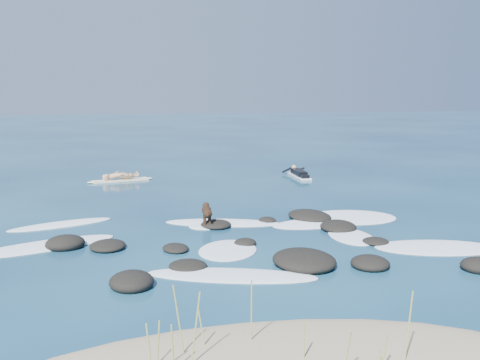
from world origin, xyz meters
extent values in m
plane|color=#0A2642|center=(0.00, 0.00, 0.00)|extent=(160.00, 160.00, 0.00)
cylinder|color=#909B4B|center=(1.46, -8.48, 0.48)|extent=(0.14, 0.04, 0.73)
cylinder|color=#909B4B|center=(-1.57, -7.90, 0.60)|extent=(0.10, 0.10, 0.96)
cylinder|color=#909B4B|center=(-1.04, -7.69, 0.73)|extent=(0.21, 0.13, 1.20)
cylinder|color=#909B4B|center=(-0.86, -7.12, 0.48)|extent=(0.13, 0.06, 0.71)
cylinder|color=#909B4B|center=(0.93, -8.47, 0.56)|extent=(0.05, 0.25, 0.86)
cylinder|color=#909B4B|center=(2.00, -8.16, 0.70)|extent=(0.20, 0.19, 1.15)
cylinder|color=#909B4B|center=(-1.68, -7.75, 0.54)|extent=(0.11, 0.10, 0.84)
cylinder|color=#909B4B|center=(-1.23, -7.31, 0.73)|extent=(0.18, 0.04, 1.20)
cylinder|color=#909B4B|center=(0.52, -7.88, 0.47)|extent=(0.04, 0.06, 0.70)
cylinder|color=#909B4B|center=(-1.36, -7.87, 0.56)|extent=(0.07, 0.14, 0.88)
cylinder|color=#909B4B|center=(-0.09, -7.13, 0.69)|extent=(0.05, 0.11, 1.15)
ellipsoid|color=black|center=(0.60, 0.93, 0.07)|extent=(1.12, 1.13, 0.27)
ellipsoid|color=black|center=(-0.80, -1.26, 0.05)|extent=(0.86, 0.98, 0.20)
ellipsoid|color=black|center=(3.74, 1.34, 0.09)|extent=(1.72, 1.94, 0.36)
ellipsoid|color=black|center=(-2.55, -0.74, 0.07)|extent=(0.95, 1.04, 0.27)
ellipsoid|color=black|center=(-1.94, -3.68, 0.10)|extent=(1.07, 1.16, 0.41)
ellipsoid|color=black|center=(1.08, -1.15, 0.06)|extent=(0.63, 0.60, 0.24)
ellipsoid|color=black|center=(3.60, -3.50, 0.09)|extent=(1.21, 1.23, 0.35)
ellipsoid|color=black|center=(4.16, -0.10, 0.08)|extent=(1.37, 1.50, 0.33)
ellipsoid|color=black|center=(2.11, -3.07, 0.11)|extent=(1.94, 2.04, 0.46)
ellipsoid|color=black|center=(4.61, -1.69, 0.05)|extent=(0.98, 0.97, 0.20)
ellipsoid|color=black|center=(-3.66, -0.41, 0.11)|extent=(1.24, 1.18, 0.43)
ellipsoid|color=black|center=(2.30, 1.20, 0.05)|extent=(0.69, 0.72, 0.21)
ellipsoid|color=black|center=(-0.63, -2.74, 0.06)|extent=(1.19, 1.17, 0.23)
ellipsoid|color=white|center=(4.22, -0.95, 0.01)|extent=(1.20, 1.95, 0.12)
ellipsoid|color=white|center=(-4.25, -0.24, 0.01)|extent=(4.05, 2.50, 0.12)
ellipsoid|color=white|center=(0.28, -3.48, 0.01)|extent=(4.04, 2.09, 0.12)
ellipsoid|color=white|center=(0.89, 1.32, 0.01)|extent=(3.79, 1.96, 0.12)
ellipsoid|color=white|center=(6.00, -2.43, 0.01)|extent=(3.54, 2.13, 0.12)
ellipsoid|color=white|center=(0.53, -1.55, 0.01)|extent=(2.13, 2.37, 0.12)
ellipsoid|color=white|center=(-4.08, 2.10, 0.01)|extent=(3.27, 1.88, 0.12)
ellipsoid|color=white|center=(5.14, 1.24, 0.01)|extent=(3.25, 2.54, 0.12)
ellipsoid|color=white|center=(3.97, 0.74, 0.01)|extent=(3.57, 1.85, 0.12)
ellipsoid|color=white|center=(0.33, 1.02, 0.01)|extent=(1.10, 0.90, 0.12)
cube|color=#FCF4C9|center=(-2.41, 9.95, 0.05)|extent=(2.55, 1.08, 0.08)
ellipsoid|color=#FCF4C9|center=(-1.19, 10.24, 0.05)|extent=(0.55, 0.39, 0.09)
ellipsoid|color=#FCF4C9|center=(-3.63, 9.66, 0.05)|extent=(0.55, 0.39, 0.09)
imported|color=tan|center=(-2.41, 9.95, 0.90)|extent=(0.51, 0.67, 1.63)
cube|color=white|center=(5.99, 9.54, 0.05)|extent=(0.56, 2.37, 0.09)
ellipsoid|color=white|center=(6.00, 10.72, 0.05)|extent=(0.29, 0.52, 0.09)
cube|color=black|center=(5.99, 9.54, 0.21)|extent=(0.44, 1.45, 0.24)
sphere|color=tan|center=(6.00, 10.38, 0.34)|extent=(0.25, 0.25, 0.25)
cylinder|color=black|center=(5.70, 10.54, 0.20)|extent=(0.58, 0.31, 0.27)
cylinder|color=black|center=(6.30, 10.54, 0.20)|extent=(0.58, 0.32, 0.27)
cube|color=black|center=(5.98, 8.74, 0.17)|extent=(0.37, 0.59, 0.15)
cylinder|color=black|center=(0.33, 0.92, 0.48)|extent=(0.31, 0.59, 0.28)
sphere|color=black|center=(0.35, 1.17, 0.48)|extent=(0.31, 0.31, 0.29)
sphere|color=black|center=(0.31, 0.66, 0.48)|extent=(0.28, 0.28, 0.26)
sphere|color=black|center=(0.36, 1.34, 0.58)|extent=(0.22, 0.22, 0.21)
cone|color=black|center=(0.37, 1.46, 0.57)|extent=(0.12, 0.13, 0.11)
cone|color=black|center=(0.30, 1.33, 0.67)|extent=(0.10, 0.08, 0.10)
cone|color=black|center=(0.41, 1.33, 0.67)|extent=(0.10, 0.08, 0.10)
cylinder|color=black|center=(0.27, 1.12, 0.19)|extent=(0.07, 0.07, 0.37)
cylinder|color=black|center=(0.42, 1.11, 0.19)|extent=(0.07, 0.07, 0.37)
cylinder|color=black|center=(0.24, 0.73, 0.19)|extent=(0.07, 0.07, 0.37)
cylinder|color=black|center=(0.39, 0.72, 0.19)|extent=(0.07, 0.07, 0.37)
cylinder|color=black|center=(0.30, 0.53, 0.53)|extent=(0.07, 0.27, 0.16)
camera|label=1|loc=(-1.82, -14.77, 4.14)|focal=40.00mm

